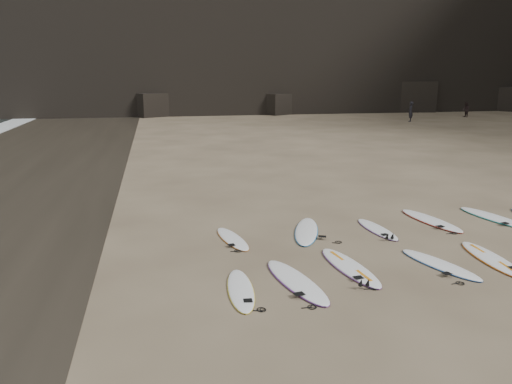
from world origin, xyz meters
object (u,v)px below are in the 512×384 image
(surfboard_0, at_px, (241,289))
(surfboard_2, at_px, (350,266))
(surfboard_6, at_px, (306,231))
(surfboard_8, at_px, (431,220))
(person_b, at_px, (466,110))
(surfboard_1, at_px, (296,281))
(surfboard_7, at_px, (377,229))
(surfboard_4, at_px, (491,258))
(surfboard_5, at_px, (232,239))
(person_a, at_px, (410,112))
(surfboard_3, at_px, (440,264))
(surfboard_9, at_px, (493,217))

(surfboard_0, relative_size, surfboard_2, 0.84)
(surfboard_6, relative_size, surfboard_8, 0.99)
(surfboard_6, distance_m, person_b, 44.33)
(surfboard_1, distance_m, surfboard_7, 4.82)
(surfboard_4, distance_m, surfboard_5, 6.97)
(surfboard_1, xyz_separation_m, person_a, (21.31, 34.51, 0.91))
(surfboard_3, xyz_separation_m, surfboard_8, (1.79, 3.50, 0.01))
(surfboard_4, bearing_deg, surfboard_8, 89.37)
(surfboard_2, bearing_deg, surfboard_8, 31.15)
(surfboard_3, distance_m, person_a, 38.44)
(surfboard_1, bearing_deg, surfboard_9, 13.63)
(surfboard_2, relative_size, surfboard_5, 1.23)
(surfboard_4, distance_m, person_b, 44.51)
(surfboard_3, bearing_deg, person_b, 37.44)
(surfboard_8, bearing_deg, surfboard_4, -104.68)
(surfboard_6, bearing_deg, surfboard_3, -32.94)
(surfboard_7, xyz_separation_m, person_b, (25.97, 34.47, 0.75))
(surfboard_2, xyz_separation_m, person_a, (19.77, 33.94, 0.91))
(surfboard_2, xyz_separation_m, person_b, (27.95, 37.18, 0.74))
(surfboard_3, bearing_deg, surfboard_8, 44.72)
(surfboard_0, relative_size, surfboard_9, 0.83)
(surfboard_2, bearing_deg, surfboard_1, -166.50)
(surfboard_4, height_order, person_a, person_a)
(surfboard_3, xyz_separation_m, surfboard_4, (1.52, 0.08, 0.00))
(surfboard_3, height_order, surfboard_7, surfboard_3)
(surfboard_6, height_order, surfboard_8, surfboard_8)
(surfboard_3, bearing_deg, surfboard_0, 167.10)
(surfboard_2, bearing_deg, person_b, 46.01)
(surfboard_0, xyz_separation_m, surfboard_5, (0.35, 3.47, -0.00))
(surfboard_0, height_order, surfboard_5, surfboard_0)
(surfboard_9, height_order, person_b, person_b)
(person_a, bearing_deg, surfboard_5, -6.56)
(surfboard_3, bearing_deg, person_a, 44.80)
(surfboard_0, distance_m, surfboard_7, 5.97)
(surfboard_0, distance_m, surfboard_6, 4.57)
(surfboard_8, xyz_separation_m, surfboard_9, (2.22, -0.11, 0.00))
(surfboard_2, distance_m, surfboard_9, 7.02)
(surfboard_8, height_order, person_b, person_b)
(surfboard_7, height_order, surfboard_8, surfboard_8)
(surfboard_8, bearing_deg, surfboard_5, 174.33)
(surfboard_6, bearing_deg, surfboard_5, -154.46)
(person_a, bearing_deg, surfboard_8, 1.92)
(surfboard_1, xyz_separation_m, surfboard_9, (7.84, 3.68, 0.00))
(surfboard_3, relative_size, surfboard_5, 1.11)
(surfboard_0, height_order, surfboard_2, surfboard_2)
(surfboard_1, xyz_separation_m, surfboard_8, (5.63, 3.79, -0.00))
(surfboard_0, bearing_deg, surfboard_5, 88.34)
(surfboard_7, bearing_deg, surfboard_3, -88.63)
(surfboard_3, height_order, surfboard_4, surfboard_4)
(surfboard_6, relative_size, person_a, 1.43)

